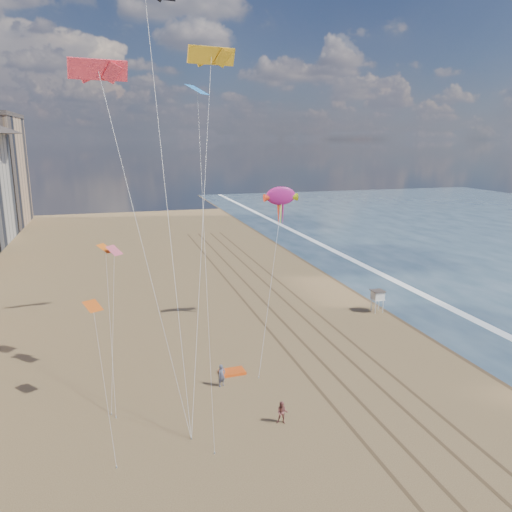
{
  "coord_description": "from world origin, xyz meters",
  "views": [
    {
      "loc": [
        -17.18,
        -20.44,
        20.81
      ],
      "look_at": [
        -3.71,
        26.0,
        9.5
      ],
      "focal_mm": 35.0,
      "sensor_mm": 36.0,
      "label": 1
    }
  ],
  "objects_px": {
    "kite_flyer_a": "(222,375)",
    "kite_flyer_b": "(282,413)",
    "grounded_kite": "(232,372)",
    "lifeguard_stand": "(378,295)",
    "show_kite": "(281,196)"
  },
  "relations": [
    {
      "from": "lifeguard_stand",
      "to": "grounded_kite",
      "type": "bearing_deg",
      "value": -151.95
    },
    {
      "from": "kite_flyer_b",
      "to": "kite_flyer_a",
      "type": "bearing_deg",
      "value": 138.65
    },
    {
      "from": "lifeguard_stand",
      "to": "grounded_kite",
      "type": "xyz_separation_m",
      "value": [
        -21.11,
        -11.25,
        -2.0
      ]
    },
    {
      "from": "show_kite",
      "to": "kite_flyer_a",
      "type": "relative_size",
      "value": 10.16
    },
    {
      "from": "lifeguard_stand",
      "to": "kite_flyer_b",
      "type": "xyz_separation_m",
      "value": [
        -19.44,
        -20.31,
        -1.25
      ]
    },
    {
      "from": "kite_flyer_a",
      "to": "kite_flyer_b",
      "type": "xyz_separation_m",
      "value": [
        3.11,
        -6.98,
        -0.1
      ]
    },
    {
      "from": "grounded_kite",
      "to": "lifeguard_stand",
      "type": "bearing_deg",
      "value": 24.53
    },
    {
      "from": "kite_flyer_a",
      "to": "grounded_kite",
      "type": "bearing_deg",
      "value": 32.39
    },
    {
      "from": "grounded_kite",
      "to": "kite_flyer_a",
      "type": "distance_m",
      "value": 2.67
    },
    {
      "from": "lifeguard_stand",
      "to": "kite_flyer_b",
      "type": "relative_size",
      "value": 1.57
    },
    {
      "from": "grounded_kite",
      "to": "kite_flyer_b",
      "type": "xyz_separation_m",
      "value": [
        1.68,
        -9.06,
        0.75
      ]
    },
    {
      "from": "kite_flyer_b",
      "to": "show_kite",
      "type": "bearing_deg",
      "value": 96.41
    },
    {
      "from": "lifeguard_stand",
      "to": "kite_flyer_b",
      "type": "distance_m",
      "value": 28.14
    },
    {
      "from": "kite_flyer_a",
      "to": "kite_flyer_b",
      "type": "bearing_deg",
      "value": -88.88
    },
    {
      "from": "kite_flyer_a",
      "to": "kite_flyer_b",
      "type": "distance_m",
      "value": 7.65
    }
  ]
}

